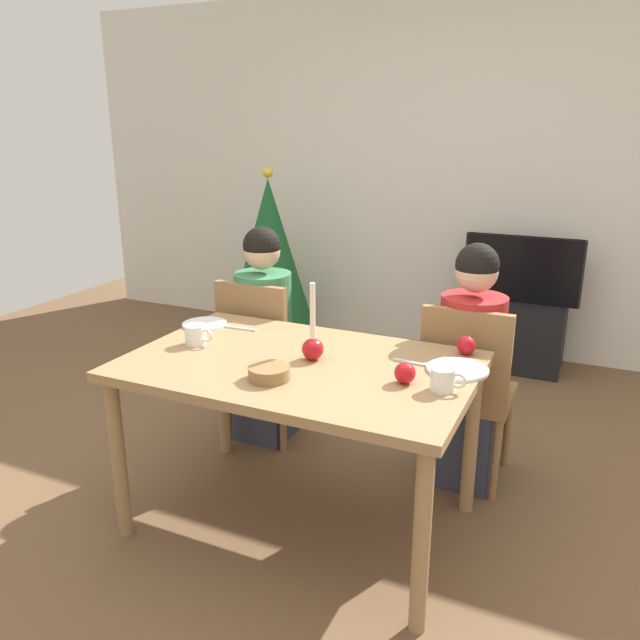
{
  "coord_description": "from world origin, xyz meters",
  "views": [
    {
      "loc": [
        1.07,
        -2.13,
        1.67
      ],
      "look_at": [
        0.0,
        0.2,
        0.87
      ],
      "focal_mm": 35.33,
      "sensor_mm": 36.0,
      "label": 1
    }
  ],
  "objects": [
    {
      "name": "ground_plane",
      "position": [
        0.0,
        0.0,
        0.0
      ],
      "size": [
        7.68,
        7.68,
        0.0
      ],
      "primitive_type": "plane",
      "color": "brown"
    },
    {
      "name": "mug_right",
      "position": [
        0.6,
        -0.04,
        0.79
      ],
      "size": [
        0.13,
        0.09,
        0.09
      ],
      "color": "white",
      "rests_on": "dining_table"
    },
    {
      "name": "chair_left",
      "position": [
        -0.53,
        0.61,
        0.51
      ],
      "size": [
        0.4,
        0.4,
        0.9
      ],
      "color": "olive",
      "rests_on": "ground"
    },
    {
      "name": "person_right_child",
      "position": [
        0.56,
        0.64,
        0.57
      ],
      "size": [
        0.3,
        0.3,
        1.17
      ],
      "color": "#33384C",
      "rests_on": "ground"
    },
    {
      "name": "dining_table",
      "position": [
        0.0,
        0.0,
        0.67
      ],
      "size": [
        1.4,
        0.9,
        0.75
      ],
      "color": "#99754C",
      "rests_on": "ground"
    },
    {
      "name": "back_wall",
      "position": [
        0.0,
        2.6,
        1.3
      ],
      "size": [
        6.4,
        0.1,
        2.6
      ],
      "primitive_type": "cube",
      "color": "silver",
      "rests_on": "ground"
    },
    {
      "name": "apple_by_left_plate",
      "position": [
        0.59,
        0.37,
        0.79
      ],
      "size": [
        0.08,
        0.08,
        0.08
      ],
      "primitive_type": "sphere",
      "color": "#B20F1A",
      "rests_on": "dining_table"
    },
    {
      "name": "fork_left",
      "position": [
        -0.45,
        0.26,
        0.75
      ],
      "size": [
        0.18,
        0.02,
        0.01
      ],
      "primitive_type": "cube",
      "rotation": [
        0.0,
        0.0,
        0.05
      ],
      "color": "silver",
      "rests_on": "dining_table"
    },
    {
      "name": "apple_near_candle",
      "position": [
        0.45,
        -0.03,
        0.79
      ],
      "size": [
        0.08,
        0.08,
        0.08
      ],
      "primitive_type": "sphere",
      "color": "red",
      "rests_on": "dining_table"
    },
    {
      "name": "plate_left",
      "position": [
        -0.63,
        0.24,
        0.76
      ],
      "size": [
        0.21,
        0.21,
        0.01
      ],
      "primitive_type": "cylinder",
      "color": "white",
      "rests_on": "dining_table"
    },
    {
      "name": "chair_right",
      "position": [
        0.56,
        0.61,
        0.51
      ],
      "size": [
        0.4,
        0.4,
        0.9
      ],
      "color": "olive",
      "rests_on": "ground"
    },
    {
      "name": "tv_stand",
      "position": [
        0.57,
        2.3,
        0.24
      ],
      "size": [
        0.64,
        0.4,
        0.48
      ],
      "primitive_type": "cube",
      "color": "black",
      "rests_on": "ground"
    },
    {
      "name": "candle_centerpiece",
      "position": [
        0.04,
        0.05,
        0.82
      ],
      "size": [
        0.09,
        0.09,
        0.32
      ],
      "color": "red",
      "rests_on": "dining_table"
    },
    {
      "name": "tv",
      "position": [
        0.57,
        2.3,
        0.71
      ],
      "size": [
        0.79,
        0.05,
        0.46
      ],
      "color": "black",
      "rests_on": "tv_stand"
    },
    {
      "name": "bowl_walnuts",
      "position": [
        -0.02,
        -0.21,
        0.78
      ],
      "size": [
        0.16,
        0.16,
        0.05
      ],
      "primitive_type": "cylinder",
      "color": "olive",
      "rests_on": "dining_table"
    },
    {
      "name": "plate_right",
      "position": [
        0.6,
        0.17,
        0.76
      ],
      "size": [
        0.24,
        0.24,
        0.01
      ],
      "primitive_type": "cylinder",
      "color": "silver",
      "rests_on": "dining_table"
    },
    {
      "name": "christmas_tree",
      "position": [
        -1.26,
        2.02,
        0.71
      ],
      "size": [
        0.68,
        0.68,
        1.37
      ],
      "color": "brown",
      "rests_on": "ground"
    },
    {
      "name": "fork_right",
      "position": [
        0.43,
        0.17,
        0.75
      ],
      "size": [
        0.18,
        0.03,
        0.01
      ],
      "primitive_type": "cube",
      "rotation": [
        0.0,
        0.0,
        -0.09
      ],
      "color": "silver",
      "rests_on": "dining_table"
    },
    {
      "name": "mug_left",
      "position": [
        -0.5,
        -0.0,
        0.79
      ],
      "size": [
        0.13,
        0.09,
        0.09
      ],
      "color": "white",
      "rests_on": "dining_table"
    },
    {
      "name": "person_left_child",
      "position": [
        -0.53,
        0.64,
        0.57
      ],
      "size": [
        0.3,
        0.3,
        1.17
      ],
      "color": "#33384C",
      "rests_on": "ground"
    }
  ]
}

